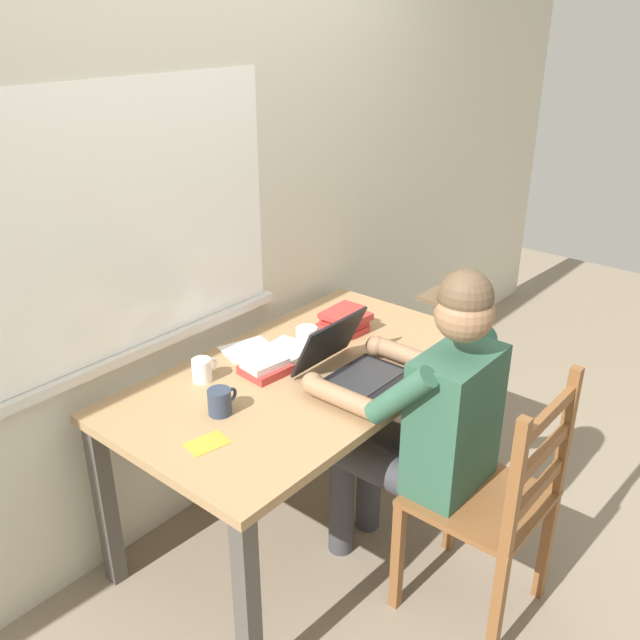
# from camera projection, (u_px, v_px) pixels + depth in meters

# --- Properties ---
(ground_plane) EXTENTS (8.00, 8.00, 0.00)m
(ground_plane) POSITION_uv_depth(u_px,v_px,m) (308.00, 524.00, 2.89)
(ground_plane) COLOR gray
(back_wall) EXTENTS (6.00, 0.08, 2.60)m
(back_wall) POSITION_uv_depth(u_px,v_px,m) (207.00, 204.00, 2.63)
(back_wall) COLOR beige
(back_wall) RESTS_ON ground
(desk) EXTENTS (1.49, 0.83, 0.74)m
(desk) POSITION_uv_depth(u_px,v_px,m) (306.00, 391.00, 2.62)
(desk) COLOR #9E7A51
(desk) RESTS_ON ground
(seated_person) EXTENTS (0.50, 0.60, 1.26)m
(seated_person) POSITION_uv_depth(u_px,v_px,m) (426.00, 417.00, 2.37)
(seated_person) COLOR #2D5642
(seated_person) RESTS_ON ground
(wooden_chair) EXTENTS (0.42, 0.42, 0.96)m
(wooden_chair) POSITION_uv_depth(u_px,v_px,m) (494.00, 503.00, 2.30)
(wooden_chair) COLOR brown
(wooden_chair) RESTS_ON ground
(laptop) EXTENTS (0.33, 0.33, 0.22)m
(laptop) POSITION_uv_depth(u_px,v_px,m) (350.00, 365.00, 2.53)
(laptop) COLOR black
(laptop) RESTS_ON desk
(computer_mouse) EXTENTS (0.06, 0.10, 0.03)m
(computer_mouse) POSITION_uv_depth(u_px,v_px,m) (414.00, 355.00, 2.67)
(computer_mouse) COLOR black
(computer_mouse) RESTS_ON desk
(coffee_mug_white) EXTENTS (0.12, 0.08, 0.09)m
(coffee_mug_white) POSITION_uv_depth(u_px,v_px,m) (307.00, 337.00, 2.75)
(coffee_mug_white) COLOR white
(coffee_mug_white) RESTS_ON desk
(coffee_mug_dark) EXTENTS (0.12, 0.08, 0.09)m
(coffee_mug_dark) POSITION_uv_depth(u_px,v_px,m) (220.00, 401.00, 2.30)
(coffee_mug_dark) COLOR #2D384C
(coffee_mug_dark) RESTS_ON desk
(coffee_mug_spare) EXTENTS (0.11, 0.07, 0.09)m
(coffee_mug_spare) POSITION_uv_depth(u_px,v_px,m) (203.00, 370.00, 2.51)
(coffee_mug_spare) COLOR white
(coffee_mug_spare) RESTS_ON desk
(book_stack_main) EXTENTS (0.21, 0.17, 0.11)m
(book_stack_main) POSITION_uv_depth(u_px,v_px,m) (344.00, 322.00, 2.86)
(book_stack_main) COLOR #BC332D
(book_stack_main) RESTS_ON desk
(book_stack_side) EXTENTS (0.18, 0.16, 0.06)m
(book_stack_side) POSITION_uv_depth(u_px,v_px,m) (265.00, 367.00, 2.56)
(book_stack_side) COLOR #BC332D
(book_stack_side) RESTS_ON desk
(paper_pile_near_laptop) EXTENTS (0.24, 0.22, 0.01)m
(paper_pile_near_laptop) POSITION_uv_depth(u_px,v_px,m) (248.00, 350.00, 2.74)
(paper_pile_near_laptop) COLOR white
(paper_pile_near_laptop) RESTS_ON desk
(paper_pile_back_corner) EXTENTS (0.22, 0.19, 0.02)m
(paper_pile_back_corner) POSITION_uv_depth(u_px,v_px,m) (284.00, 351.00, 2.72)
(paper_pile_back_corner) COLOR white
(paper_pile_back_corner) RESTS_ON desk
(landscape_photo_print) EXTENTS (0.15, 0.11, 0.00)m
(landscape_photo_print) POSITION_uv_depth(u_px,v_px,m) (207.00, 443.00, 2.16)
(landscape_photo_print) COLOR gold
(landscape_photo_print) RESTS_ON desk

